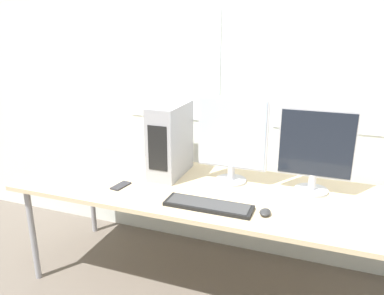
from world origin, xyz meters
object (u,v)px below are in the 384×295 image
at_px(pc_tower, 170,140).
at_px(cell_phone, 121,186).
at_px(monitor_right_near, 316,150).
at_px(mouse, 265,212).
at_px(keyboard, 208,205).
at_px(monitor_main, 231,139).

distance_m(pc_tower, cell_phone, 0.44).
height_order(monitor_right_near, mouse, monitor_right_near).
relative_size(keyboard, mouse, 5.84).
xyz_separation_m(keyboard, cell_phone, (-0.60, 0.08, -0.01)).
xyz_separation_m(monitor_main, mouse, (0.29, -0.37, -0.27)).
distance_m(keyboard, cell_phone, 0.60).
height_order(monitor_main, cell_phone, monitor_main).
bearing_deg(cell_phone, monitor_right_near, 25.11).
relative_size(monitor_right_near, mouse, 6.06).
height_order(monitor_main, mouse, monitor_main).
distance_m(monitor_right_near, mouse, 0.51).
bearing_deg(keyboard, monitor_right_near, 38.58).
xyz_separation_m(pc_tower, cell_phone, (-0.21, -0.31, -0.23)).
height_order(keyboard, cell_phone, keyboard).
relative_size(mouse, cell_phone, 0.58).
height_order(mouse, cell_phone, mouse).
bearing_deg(monitor_main, pc_tower, -178.96).
relative_size(monitor_main, keyboard, 1.12).
distance_m(pc_tower, monitor_main, 0.41).
distance_m(monitor_main, keyboard, 0.48).
distance_m(monitor_right_near, keyboard, 0.71).
distance_m(monitor_main, mouse, 0.55).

